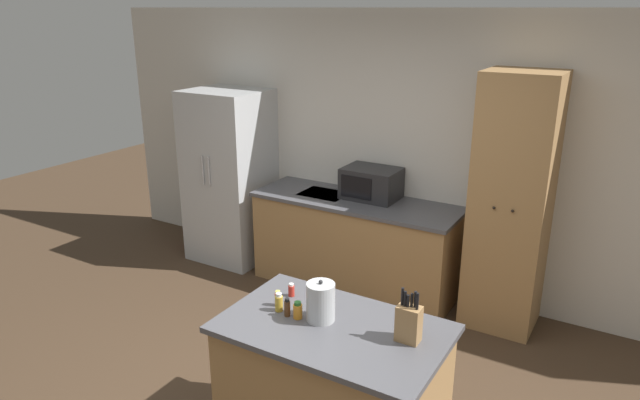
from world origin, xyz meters
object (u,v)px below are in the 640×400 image
at_px(knife_block, 409,322).
at_px(fire_extinguisher, 190,231).
at_px(spice_bottle_amber_oil, 279,303).
at_px(spice_bottle_pale_salt, 278,299).
at_px(microwave, 371,183).
at_px(spice_bottle_tall_dark, 291,290).
at_px(kettle, 321,302).
at_px(refrigerator, 230,176).
at_px(spice_bottle_short_red, 287,308).
at_px(pantry_cabinet, 511,205).
at_px(spice_bottle_green_herb, 298,311).

height_order(knife_block, fire_extinguisher, knife_block).
xyz_separation_m(spice_bottle_amber_oil, spice_bottle_pale_salt, (-0.04, 0.05, -0.01)).
bearing_deg(microwave, spice_bottle_tall_dark, -77.99).
bearing_deg(spice_bottle_pale_salt, microwave, 101.18).
bearing_deg(spice_bottle_pale_salt, kettle, -2.10).
xyz_separation_m(refrigerator, spice_bottle_short_red, (2.13, -2.08, 0.05)).
relative_size(refrigerator, fire_extinguisher, 4.21).
height_order(pantry_cabinet, knife_block, pantry_cabinet).
xyz_separation_m(refrigerator, pantry_cabinet, (2.88, 0.08, 0.17)).
distance_m(knife_block, spice_bottle_green_herb, 0.65).
bearing_deg(microwave, spice_bottle_green_herb, -74.66).
xyz_separation_m(refrigerator, microwave, (1.59, 0.14, 0.13)).
xyz_separation_m(microwave, spice_bottle_pale_salt, (0.42, -2.14, -0.09)).
height_order(knife_block, spice_bottle_pale_salt, knife_block).
bearing_deg(spice_bottle_amber_oil, refrigerator, 134.99).
distance_m(spice_bottle_short_red, kettle, 0.21).
distance_m(spice_bottle_amber_oil, spice_bottle_pale_salt, 0.06).
height_order(refrigerator, spice_bottle_tall_dark, refrigerator).
bearing_deg(pantry_cabinet, knife_block, -91.43).
bearing_deg(refrigerator, fire_extinguisher, -173.20).
xyz_separation_m(pantry_cabinet, spice_bottle_short_red, (-0.75, -2.16, -0.12)).
xyz_separation_m(refrigerator, fire_extinguisher, (-0.56, -0.07, -0.72)).
relative_size(spice_bottle_amber_oil, kettle, 0.45).
height_order(kettle, fire_extinguisher, kettle).
bearing_deg(spice_bottle_tall_dark, kettle, -26.87).
bearing_deg(knife_block, spice_bottle_pale_salt, -176.96).
bearing_deg(refrigerator, spice_bottle_amber_oil, -45.01).
relative_size(spice_bottle_green_herb, spice_bottle_pale_salt, 1.07).
height_order(spice_bottle_pale_salt, fire_extinguisher, spice_bottle_pale_salt).
xyz_separation_m(knife_block, fire_extinguisher, (-3.39, 1.89, -0.82)).
bearing_deg(kettle, spice_bottle_pale_salt, 177.90).
relative_size(pantry_cabinet, kettle, 8.53).
distance_m(refrigerator, spice_bottle_short_red, 2.97).
xyz_separation_m(refrigerator, spice_bottle_amber_oil, (2.05, -2.05, 0.05)).
distance_m(pantry_cabinet, fire_extinguisher, 3.56).
relative_size(microwave, spice_bottle_pale_salt, 5.30).
distance_m(refrigerator, spice_bottle_pale_salt, 2.84).
relative_size(spice_bottle_tall_dark, spice_bottle_amber_oil, 0.73).
bearing_deg(kettle, refrigerator, 138.97).
bearing_deg(microwave, kettle, -71.33).
relative_size(refrigerator, spice_bottle_green_herb, 17.47).
xyz_separation_m(spice_bottle_green_herb, kettle, (0.12, 0.05, 0.07)).
relative_size(spice_bottle_short_red, spice_bottle_pale_salt, 1.18).
height_order(spice_bottle_short_red, spice_bottle_amber_oil, spice_bottle_amber_oil).
bearing_deg(spice_bottle_tall_dark, spice_bottle_green_herb, -48.75).
xyz_separation_m(pantry_cabinet, spice_bottle_amber_oil, (-0.83, -2.13, -0.12)).
relative_size(microwave, kettle, 2.03).
height_order(spice_bottle_tall_dark, spice_bottle_green_herb, spice_bottle_green_herb).
distance_m(knife_block, spice_bottle_short_red, 0.71).
bearing_deg(spice_bottle_pale_salt, spice_bottle_short_red, -32.19).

